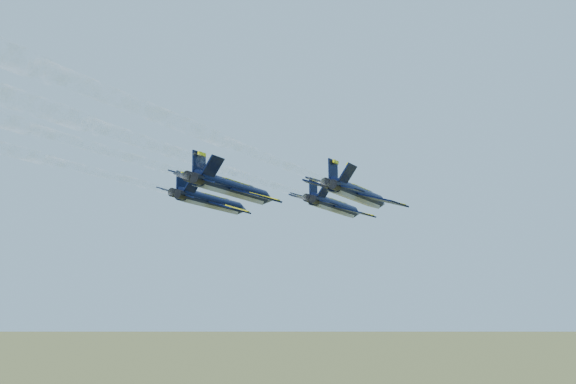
% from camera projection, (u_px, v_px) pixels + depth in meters
% --- Properties ---
extents(jet_lead, '(13.45, 18.50, 5.12)m').
position_uv_depth(jet_lead, '(335.00, 206.00, 107.71)').
color(jet_lead, black).
extents(jet_left, '(13.45, 18.50, 5.12)m').
position_uv_depth(jet_left, '(212.00, 202.00, 100.60)').
color(jet_left, black).
extents(jet_right, '(13.45, 18.50, 5.12)m').
position_uv_depth(jet_right, '(358.00, 194.00, 89.98)').
color(jet_right, black).
extents(jet_slot, '(13.45, 18.50, 5.12)m').
position_uv_depth(jet_slot, '(233.00, 189.00, 84.06)').
color(jet_slot, black).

